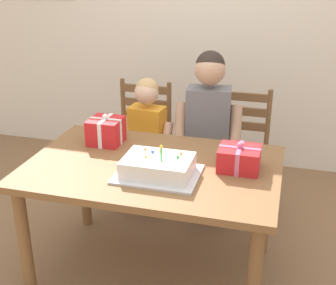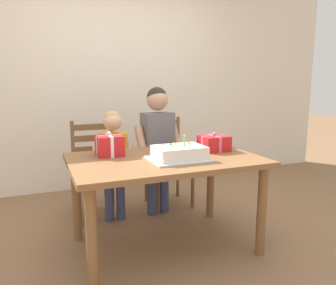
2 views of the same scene
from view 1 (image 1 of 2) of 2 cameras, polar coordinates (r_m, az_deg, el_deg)
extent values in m
plane|color=#846042|center=(2.94, -1.75, -15.70)|extent=(20.00, 20.00, 0.00)
cube|color=silver|center=(4.07, 5.68, 15.21)|extent=(6.40, 0.08, 2.60)
cube|color=brown|center=(2.56, -1.94, -3.18)|extent=(1.41, 0.92, 0.04)
cylinder|color=brown|center=(2.69, -17.52, -11.93)|extent=(0.07, 0.07, 0.69)
cylinder|color=brown|center=(2.34, 10.68, -17.01)|extent=(0.07, 0.07, 0.69)
cylinder|color=brown|center=(3.25, -10.45, -4.78)|extent=(0.07, 0.07, 0.69)
cylinder|color=brown|center=(2.97, 12.12, -7.73)|extent=(0.07, 0.07, 0.69)
cube|color=silver|center=(2.43, -1.26, -3.99)|extent=(0.44, 0.34, 0.01)
cube|color=white|center=(2.40, -1.27, -2.91)|extent=(0.36, 0.26, 0.09)
cylinder|color=#56C666|center=(2.34, -0.85, -1.52)|extent=(0.01, 0.01, 0.07)
sphere|color=yellow|center=(2.32, -0.85, -0.51)|extent=(0.02, 0.02, 0.02)
sphere|color=yellow|center=(2.39, -2.78, -1.78)|extent=(0.01, 0.01, 0.01)
sphere|color=yellow|center=(2.45, -0.90, -1.05)|extent=(0.02, 0.02, 0.02)
sphere|color=orange|center=(2.48, -2.88, -0.82)|extent=(0.01, 0.01, 0.01)
sphere|color=orange|center=(2.42, 1.66, -1.42)|extent=(0.01, 0.01, 0.01)
sphere|color=green|center=(2.38, 1.22, -1.84)|extent=(0.02, 0.02, 0.02)
sphere|color=blue|center=(2.44, -1.95, -1.18)|extent=(0.02, 0.02, 0.02)
cube|color=red|center=(2.50, 8.92, -2.00)|extent=(0.22, 0.20, 0.13)
cube|color=#DB668E|center=(2.50, 8.92, -2.00)|extent=(0.23, 0.02, 0.13)
cube|color=#DB668E|center=(2.50, 8.92, -2.00)|extent=(0.02, 0.20, 0.13)
sphere|color=#DB668E|center=(2.47, 9.03, -0.36)|extent=(0.04, 0.04, 0.04)
cube|color=red|center=(2.84, -7.78, 1.45)|extent=(0.20, 0.20, 0.16)
cube|color=white|center=(2.84, -7.78, 1.45)|extent=(0.20, 0.02, 0.16)
cube|color=white|center=(2.84, -7.78, 1.45)|extent=(0.02, 0.20, 0.16)
sphere|color=white|center=(2.80, -7.88, 3.22)|extent=(0.04, 0.04, 0.04)
cube|color=brown|center=(3.50, -3.74, -0.48)|extent=(0.43, 0.43, 0.04)
cylinder|color=brown|center=(3.38, -1.70, -5.73)|extent=(0.04, 0.04, 0.43)
cylinder|color=brown|center=(3.50, -7.64, -4.84)|extent=(0.04, 0.04, 0.43)
cylinder|color=brown|center=(3.70, 0.13, -3.05)|extent=(0.04, 0.04, 0.43)
cylinder|color=brown|center=(3.82, -5.36, -2.33)|extent=(0.04, 0.04, 0.43)
cylinder|color=brown|center=(3.52, 0.13, 4.01)|extent=(0.04, 0.04, 0.45)
cylinder|color=brown|center=(3.64, -5.63, 4.53)|extent=(0.04, 0.04, 0.45)
cube|color=brown|center=(3.60, -2.78, 3.26)|extent=(0.36, 0.03, 0.06)
cube|color=brown|center=(3.56, -2.81, 4.97)|extent=(0.36, 0.03, 0.06)
cube|color=brown|center=(3.53, -2.85, 6.71)|extent=(0.36, 0.03, 0.06)
cube|color=brown|center=(3.34, 8.63, -1.84)|extent=(0.42, 0.42, 0.04)
cylinder|color=brown|center=(3.27, 11.26, -7.29)|extent=(0.04, 0.04, 0.43)
cylinder|color=brown|center=(3.30, 4.66, -6.52)|extent=(0.04, 0.04, 0.43)
cylinder|color=brown|center=(3.60, 11.82, -4.35)|extent=(0.04, 0.04, 0.43)
cylinder|color=brown|center=(3.64, 5.84, -3.69)|extent=(0.04, 0.04, 0.43)
cylinder|color=brown|center=(3.41, 12.45, 2.85)|extent=(0.04, 0.04, 0.45)
cylinder|color=brown|center=(3.45, 6.16, 3.47)|extent=(0.04, 0.04, 0.45)
cube|color=brown|center=(3.45, 9.22, 2.11)|extent=(0.36, 0.03, 0.06)
cube|color=brown|center=(3.41, 9.34, 3.88)|extent=(0.36, 0.03, 0.06)
cube|color=brown|center=(3.38, 9.46, 5.68)|extent=(0.36, 0.03, 0.06)
cylinder|color=#38426B|center=(3.30, 5.87, -6.20)|extent=(0.10, 0.10, 0.47)
cylinder|color=#38426B|center=(3.31, 3.60, -6.05)|extent=(0.10, 0.10, 0.47)
cube|color=slate|center=(3.09, 5.03, 2.06)|extent=(0.31, 0.21, 0.54)
cylinder|color=tan|center=(3.06, 8.41, 1.31)|extent=(0.10, 0.23, 0.36)
cylinder|color=tan|center=(3.08, 1.55, 1.71)|extent=(0.10, 0.23, 0.36)
sphere|color=tan|center=(2.98, 5.29, 9.08)|extent=(0.20, 0.20, 0.20)
sphere|color=#2D231E|center=(2.98, 5.32, 9.60)|extent=(0.19, 0.19, 0.19)
cylinder|color=#38426B|center=(3.40, -1.64, -5.96)|extent=(0.08, 0.08, 0.39)
cylinder|color=#38426B|center=(3.44, -3.31, -5.63)|extent=(0.08, 0.08, 0.39)
cube|color=orange|center=(3.24, -2.61, 0.71)|extent=(0.26, 0.17, 0.45)
cylinder|color=#E0B293|center=(3.16, -0.29, -0.11)|extent=(0.08, 0.19, 0.30)
cylinder|color=#E0B293|center=(3.28, -5.26, 0.66)|extent=(0.08, 0.19, 0.30)
sphere|color=#E0B293|center=(3.13, -2.71, 6.26)|extent=(0.17, 0.17, 0.17)
sphere|color=tan|center=(3.13, -2.65, 6.67)|extent=(0.16, 0.16, 0.16)
camera|label=2|loc=(1.68, -70.06, -12.23)|focal=34.81mm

